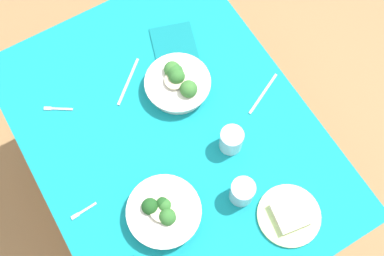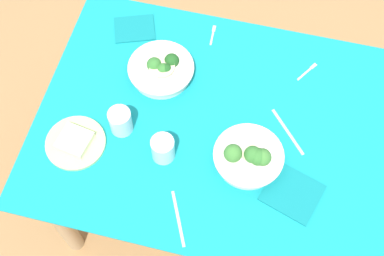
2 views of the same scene
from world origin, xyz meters
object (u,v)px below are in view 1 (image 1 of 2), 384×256
Objects in this scene: water_glass_side at (242,192)px; napkin_folded_lower at (174,45)px; fork_by_far_bowl at (83,212)px; table_knife_right at (263,94)px; bread_side_plate at (289,215)px; broccoli_bowl_near at (164,212)px; water_glass_center at (231,140)px; broccoli_bowl_far at (178,83)px; fork_by_near_bowl at (57,109)px; table_knife_left at (128,81)px.

napkin_folded_lower is (-0.64, 0.10, -0.05)m from water_glass_side.
table_knife_right is at bearing -178.64° from fork_by_far_bowl.
broccoli_bowl_near is at bearing -121.69° from bread_side_plate.
water_glass_side is 0.55m from fork_by_far_bowl.
broccoli_bowl_near is 0.34m from water_glass_center.
water_glass_side is 1.05× the size of fork_by_far_bowl.
broccoli_bowl_far is at bearing 144.15° from broccoli_bowl_near.
water_glass_center is 0.19m from water_glass_side.
water_glass_center reaches higher than fork_by_far_bowl.
broccoli_bowl_near is 2.59× the size of fork_by_far_bowl.
fork_by_far_bowl is at bearing -64.81° from broccoli_bowl_far.
broccoli_bowl_far reaches higher than bread_side_plate.
fork_by_near_bowl is (-0.62, -0.41, -0.05)m from water_glass_side.
broccoli_bowl_far is 0.62m from bread_side_plate.
fork_by_near_bowl is at bearing -164.76° from broccoli_bowl_near.
broccoli_bowl_far reaches higher than table_knife_left.
water_glass_side is (0.47, -0.02, 0.01)m from broccoli_bowl_far.
water_glass_side is 1.07× the size of fork_by_near_bowl.
water_glass_center is 0.55× the size of napkin_folded_lower.
broccoli_bowl_near is 2.63× the size of fork_by_near_bowl.
broccoli_bowl_far is 2.57× the size of fork_by_near_bowl.
bread_side_plate is 0.77m from table_knife_left.
broccoli_bowl_near is 0.27m from water_glass_side.
bread_side_plate is 0.70m from fork_by_far_bowl.
broccoli_bowl_near is 0.53m from table_knife_left.
fork_by_near_bowl is 0.51m from napkin_folded_lower.
water_glass_center is 1.04× the size of fork_by_far_bowl.
water_glass_side reaches higher than napkin_folded_lower.
fork_by_far_bowl is at bearing 110.77° from fork_by_near_bowl.
broccoli_bowl_near is 0.67m from napkin_folded_lower.
fork_by_far_bowl is 0.78m from table_knife_right.
table_knife_right is (0.19, 0.26, -0.04)m from broccoli_bowl_far.
broccoli_bowl_near reaches higher than table_knife_left.
napkin_folded_lower is at bearing 91.41° from table_knife_right.
water_glass_side reaches higher than fork_by_near_bowl.
broccoli_bowl_far reaches higher than fork_by_near_bowl.
broccoli_bowl_far reaches higher than fork_by_far_bowl.
broccoli_bowl_near is at bearing 138.25° from fork_by_near_bowl.
fork_by_near_bowl is 0.46× the size of table_knife_left.
broccoli_bowl_near is 0.56m from fork_by_near_bowl.
water_glass_side reaches higher than bread_side_plate.
bread_side_plate is at bearing 7.16° from broccoli_bowl_far.
bread_side_plate reaches higher than table_knife_left.
bread_side_plate is 2.15× the size of water_glass_center.
broccoli_bowl_far is 1.25× the size of table_knife_right.
table_knife_left is at bearing 117.94° from table_knife_right.
fork_by_far_bowl is at bearing -95.35° from water_glass_center.
fork_by_near_bowl is 0.49× the size of table_knife_right.
table_knife_left is (-0.51, 0.13, -0.03)m from broccoli_bowl_near.
napkin_folded_lower is (-0.02, 0.51, 0.00)m from fork_by_near_bowl.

